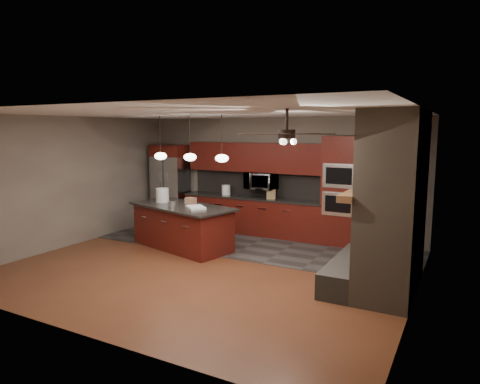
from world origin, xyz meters
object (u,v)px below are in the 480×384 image
Objects in this scene: white_bucket at (162,195)px; counter_box at (271,194)px; paint_can at (172,204)px; paint_tray at (196,207)px; cardboard_box at (191,201)px; counter_bucket at (226,190)px; kitchen_island at (182,226)px; microwave at (261,181)px; refrigerator at (172,185)px; oven_tower at (342,191)px.

white_bucket reaches higher than counter_box.
paint_can is 0.57m from paint_tray.
cardboard_box is 0.95× the size of counter_box.
counter_bucket is (-0.45, 2.02, 0.08)m from paint_tray.
kitchen_island is 0.68m from paint_tray.
microwave is at bearing 3.03° from counter_bucket.
microwave is at bearing 48.31° from white_bucket.
paint_tray is (2.07, -1.94, -0.12)m from refrigerator.
oven_tower reaches higher than kitchen_island.
cardboard_box is at bearing -146.85° from counter_box.
counter_box is at bearing -17.79° from microwave.
refrigerator is at bearing -177.12° from counter_bucket.
white_bucket is 0.69× the size of paint_tray.
kitchen_island is at bearing -143.95° from counter_box.
refrigerator is 2.27m from cardboard_box.
oven_tower reaches higher than paint_tray.
oven_tower is 7.73× the size of white_bucket.
white_bucket is at bearing -59.07° from refrigerator.
paint_tray is at bearing -77.31° from counter_bucket.
oven_tower is at bearing 79.09° from paint_tray.
white_bucket reaches higher than kitchen_island.
white_bucket is at bearing -178.85° from kitchen_island.
kitchen_island is at bearing -157.77° from paint_tray.
oven_tower is 2.92m from counter_bucket.
oven_tower is 3.25× the size of microwave.
refrigerator is at bearing 146.89° from kitchen_island.
refrigerator is 2.87m from counter_box.
oven_tower reaches higher than counter_bucket.
counter_bucket is at bearing 158.29° from counter_box.
counter_box is (1.37, 2.01, 0.04)m from paint_can.
cardboard_box reaches higher than paint_tray.
kitchen_island is 0.55m from paint_can.
paint_can is 2.07m from counter_bucket.
white_bucket is 1.96× the size of paint_can.
microwave is 0.35× the size of refrigerator.
refrigerator is 0.82× the size of kitchen_island.
white_bucket is at bearing 146.72° from paint_can.
cardboard_box is at bearing -118.05° from microwave.
oven_tower is 3.19m from paint_tray.
microwave is 0.28× the size of kitchen_island.
white_bucket is 1.26× the size of counter_bucket.
microwave is 1.92m from cardboard_box.
oven_tower is 0.92× the size of kitchen_island.
oven_tower is 9.72× the size of counter_bucket.
counter_box is (1.89, 1.67, -0.06)m from white_bucket.
microwave reaches higher than counter_box.
oven_tower is 11.17× the size of cardboard_box.
counter_box is (1.26, 1.83, 0.55)m from kitchen_island.
paint_tray is (-2.46, -2.01, -0.25)m from oven_tower.
white_bucket is (-0.63, 0.15, 0.61)m from kitchen_island.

